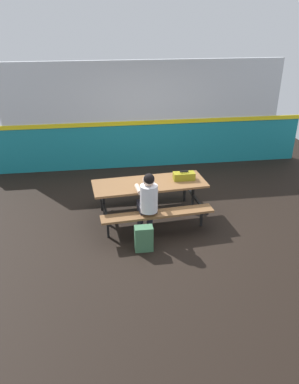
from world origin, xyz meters
name	(u,v)px	position (x,y,z in m)	size (l,w,h in m)	color
ground_plane	(163,217)	(0.00, 0.00, -0.01)	(10.00, 10.00, 0.02)	black
accent_backdrop	(145,118)	(0.00, 2.68, 1.25)	(8.00, 0.14, 2.60)	teal
picnic_table_main	(150,191)	(-0.27, 0.00, 0.58)	(2.14, 1.71, 0.74)	brown
student_nearer	(148,199)	(-0.38, -0.57, 0.71)	(0.38, 0.53, 1.21)	#2D2D38
toolbox_grey	(184,176)	(0.39, 0.06, 0.81)	(0.40, 0.18, 0.18)	olive
backpack_dark	(144,238)	(-0.52, -1.04, 0.22)	(0.30, 0.22, 0.44)	#3F724C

